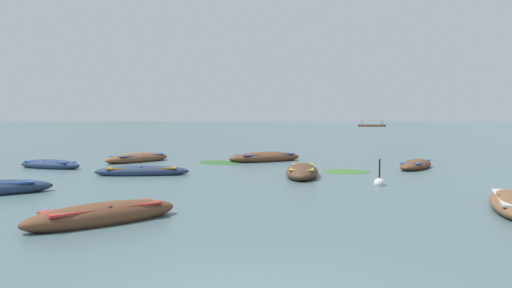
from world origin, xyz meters
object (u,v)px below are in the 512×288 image
rowboat_2 (265,158)px  mooring_buoy (379,183)px  rowboat_1 (416,165)px  rowboat_5 (103,215)px  ferry_0 (372,125)px  rowboat_8 (138,158)px  rowboat_6 (302,172)px  rowboat_10 (50,165)px  rowboat_3 (142,171)px

rowboat_2 → mooring_buoy: bearing=-65.9°
rowboat_1 → rowboat_5: 16.91m
rowboat_2 → rowboat_5: size_ratio=1.34×
ferry_0 → rowboat_8: bearing=-102.7°
rowboat_6 → rowboat_10: 12.14m
rowboat_3 → rowboat_6: rowboat_6 is taller
ferry_0 → rowboat_6: bearing=-99.3°
mooring_buoy → rowboat_6: bearing=134.1°
rowboat_8 → rowboat_2: bearing=6.3°
rowboat_2 → rowboat_6: bearing=-75.6°
rowboat_3 → rowboat_8: rowboat_8 is taller
rowboat_10 → rowboat_8: bearing=53.7°
rowboat_1 → rowboat_6: 6.68m
rowboat_1 → rowboat_3: 12.61m
rowboat_5 → mooring_buoy: bearing=44.7°
rowboat_8 → rowboat_10: (-2.98, -4.05, -0.03)m
rowboat_10 → ferry_0: (38.98, 163.61, 0.28)m
rowboat_1 → ferry_0: size_ratio=0.40×
rowboat_3 → mooring_buoy: 9.59m
rowboat_8 → rowboat_10: rowboat_8 is taller
rowboat_2 → rowboat_3: (-4.65, -7.54, -0.05)m
mooring_buoy → rowboat_3: bearing=163.8°
rowboat_3 → rowboat_6: (6.57, 0.04, 0.04)m
rowboat_3 → rowboat_5: (2.07, -9.74, 0.02)m
rowboat_6 → mooring_buoy: (2.64, -2.72, -0.10)m
rowboat_3 → ferry_0: 169.71m
rowboat_2 → rowboat_5: (-2.57, -17.28, -0.03)m
rowboat_2 → rowboat_10: (-9.91, -4.82, -0.04)m
rowboat_5 → rowboat_10: (-7.34, 12.45, -0.01)m
rowboat_8 → rowboat_1: bearing=-11.1°
rowboat_2 → rowboat_8: rowboat_2 is taller
rowboat_3 → mooring_buoy: bearing=-16.2°
ferry_0 → mooring_buoy: 170.77m
ferry_0 → mooring_buoy: ferry_0 is taller
rowboat_2 → rowboat_10: size_ratio=1.23×
mooring_buoy → rowboat_2: bearing=114.1°
rowboat_1 → rowboat_8: 14.53m
rowboat_5 → rowboat_8: bearing=104.8°
rowboat_1 → rowboat_6: rowboat_6 is taller
rowboat_5 → ferry_0: 178.88m
rowboat_10 → ferry_0: 168.19m
rowboat_3 → rowboat_10: (-5.27, 2.72, 0.01)m
rowboat_10 → mooring_buoy: mooring_buoy is taller
rowboat_1 → rowboat_5: bearing=-125.8°
rowboat_6 → ferry_0: (27.14, 166.28, 0.25)m
rowboat_2 → mooring_buoy: (4.56, -10.22, -0.11)m
rowboat_2 → mooring_buoy: size_ratio=4.31×
rowboat_8 → rowboat_10: bearing=-126.3°
rowboat_3 → rowboat_5: bearing=-78.0°
rowboat_10 → rowboat_5: bearing=-59.5°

